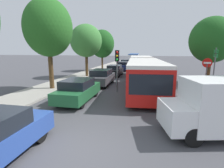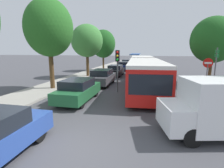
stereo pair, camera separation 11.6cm
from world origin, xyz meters
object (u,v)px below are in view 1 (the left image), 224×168
object	(u,v)px
queued_car_navy	(123,66)
no_entry_sign	(206,71)
tree_right_mid	(211,41)
queued_car_black	(115,70)
queued_car_white	(126,63)
direction_sign_post	(215,61)
tree_left_distant	(102,44)
articulated_bus	(143,69)
queued_car_graphite	(102,77)
city_bus_rear	(134,57)
traffic_light	(117,62)
tree_left_mid	(48,28)
tree_left_far	(86,42)
queued_car_green	(78,90)

from	to	relation	value
queued_car_navy	no_entry_sign	distance (m)	17.30
tree_right_mid	queued_car_black	bearing A→B (deg)	162.69
queued_car_white	direction_sign_post	distance (m)	21.33
queued_car_navy	tree_left_distant	distance (m)	5.00
articulated_bus	tree_left_distant	distance (m)	12.74
queued_car_navy	direction_sign_post	bearing A→B (deg)	-144.06
queued_car_graphite	queued_car_navy	distance (m)	12.71
no_entry_sign	queued_car_white	bearing A→B (deg)	-156.51
queued_car_black	queued_car_white	world-z (taller)	queued_car_white
queued_car_graphite	tree_right_mid	distance (m)	11.38
city_bus_rear	traffic_light	world-z (taller)	traffic_light
queued_car_navy	no_entry_sign	bearing A→B (deg)	-150.22
queued_car_white	tree_left_mid	bearing A→B (deg)	170.13
queued_car_black	queued_car_graphite	bearing A→B (deg)	179.19
direction_sign_post	queued_car_black	bearing A→B (deg)	-28.22
queued_car_navy	traffic_light	distance (m)	15.55
tree_left_far	queued_car_black	bearing A→B (deg)	25.76
queued_car_black	no_entry_sign	size ratio (longest dim) A/B	1.48
city_bus_rear	tree_left_mid	bearing A→B (deg)	171.53
queued_car_green	tree_left_far	bearing A→B (deg)	17.01
queued_car_white	queued_car_graphite	bearing A→B (deg)	179.93
queued_car_green	tree_left_mid	distance (m)	6.37
tree_left_distant	queued_car_black	bearing A→B (deg)	-59.43
articulated_bus	tree_left_far	size ratio (longest dim) A/B	2.69
queued_car_white	direction_sign_post	world-z (taller)	direction_sign_post
queued_car_green	tree_right_mid	xyz separation A→B (m)	(10.42, 8.76, 3.49)
no_entry_sign	city_bus_rear	bearing A→B (deg)	-166.06
queued_car_white	tree_left_distant	distance (m)	8.11
queued_car_graphite	traffic_light	distance (m)	3.74
articulated_bus	queued_car_white	size ratio (longest dim) A/B	3.96
queued_car_black	direction_sign_post	world-z (taller)	direction_sign_post
articulated_bus	queued_car_green	bearing A→B (deg)	-33.68
city_bus_rear	traffic_light	bearing A→B (deg)	-179.37
articulated_bus	tree_left_far	xyz separation A→B (m)	(-7.20, 3.12, 2.92)
queued_car_graphite	queued_car_green	bearing A→B (deg)	179.54
articulated_bus	queued_car_navy	xyz separation A→B (m)	(-3.84, 11.21, -0.75)
articulated_bus	queued_car_graphite	bearing A→B (deg)	-74.40
queued_car_black	tree_left_far	world-z (taller)	tree_left_far
queued_car_graphite	queued_car_navy	xyz separation A→B (m)	(0.09, 12.71, -0.03)
queued_car_navy	queued_car_white	size ratio (longest dim) A/B	0.96
queued_car_green	queued_car_black	bearing A→B (deg)	-0.64
direction_sign_post	tree_right_mid	world-z (taller)	tree_right_mid
tree_right_mid	traffic_light	bearing A→B (deg)	-146.22
queued_car_black	traffic_light	size ratio (longest dim) A/B	1.23
city_bus_rear	direction_sign_post	distance (m)	34.92
queued_car_graphite	direction_sign_post	world-z (taller)	direction_sign_post
queued_car_green	tree_right_mid	size ratio (longest dim) A/B	0.66
queued_car_green	queued_car_black	distance (m)	12.00
queued_car_white	no_entry_sign	bearing A→B (deg)	-156.94
queued_car_navy	tree_right_mid	world-z (taller)	tree_right_mid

